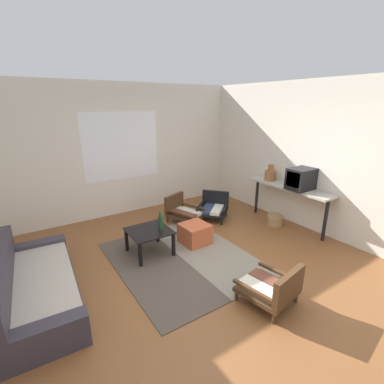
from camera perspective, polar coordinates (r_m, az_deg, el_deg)
The scene contains 15 objects.
ground_plane at distance 3.93m, azimuth 3.20°, elevation -17.86°, with size 7.80×7.80×0.00m, color brown.
far_wall_with_window at distance 5.99m, azimuth -14.48°, elevation 8.27°, with size 5.60×0.13×2.70m.
side_wall_right at distance 5.48m, azimuth 24.50°, elevation 6.37°, with size 0.12×6.60×2.70m, color silver.
area_rug at distance 4.39m, azimuth -2.06°, elevation -13.53°, with size 1.92×2.33×0.01m.
couch at distance 3.96m, azimuth -29.86°, elevation -16.63°, with size 0.92×2.06×0.66m.
coffee_table at distance 4.42m, azimuth -8.82°, elevation -8.61°, with size 0.63×0.63×0.40m.
armchair_by_window at distance 5.59m, azimuth -2.06°, elevation -3.83°, with size 0.71×0.77×0.53m.
armchair_striped_foreground at distance 3.55m, azimuth 16.34°, elevation -18.39°, with size 0.67×0.68×0.52m.
armchair_corner at distance 5.79m, azimuth 4.45°, elevation -3.06°, with size 0.83×0.83×0.51m.
ottoman_orange at distance 4.75m, azimuth 0.57°, elevation -8.61°, with size 0.44×0.44×0.34m, color #BC5633.
console_shelf at distance 5.56m, azimuth 19.36°, elevation 0.33°, with size 0.39×1.71×0.80m.
crt_television at distance 5.36m, azimuth 21.62°, elevation 2.56°, with size 0.49×0.36×0.39m.
clay_vase at distance 5.79m, azimuth 15.87°, elevation 3.50°, with size 0.22×0.22×0.33m.
glass_bottle at distance 4.35m, azimuth -6.52°, elevation -6.21°, with size 0.07×0.07×0.29m.
wicker_basket at distance 5.69m, azimuth 16.75°, elevation -5.57°, with size 0.31×0.31×0.20m, color #9E7A4C.
Camera 1 is at (-1.93, -2.54, 2.29)m, focal length 25.83 mm.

